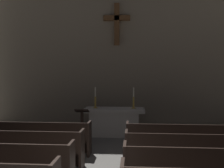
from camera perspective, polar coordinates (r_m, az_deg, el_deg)
The scene contains 9 objects.
pew_left_row_3 at distance 7.31m, azimuth -19.93°, elevation -12.42°, with size 3.48×0.50×0.95m.
pew_left_row_4 at distance 8.30m, azimuth -16.68°, elevation -10.55°, with size 3.48×0.50×0.95m.
pew_right_row_3 at distance 6.86m, azimuth 17.82°, elevation -13.39°, with size 3.48×0.50×0.95m.
pew_right_row_4 at distance 7.91m, azimuth 15.93°, elevation -11.20°, with size 3.48×0.50×0.95m.
altar at distance 10.13m, azimuth 0.48°, elevation -7.72°, with size 2.20×0.90×1.01m.
candlestick_left at distance 10.09m, azimuth -3.49°, elevation -3.59°, with size 0.16×0.16×0.76m.
candlestick_right at distance 10.00m, azimuth 4.50°, elevation -3.65°, with size 0.16×0.16×0.76m.
apse_with_cross at distance 11.74m, azimuth 1.08°, elevation 10.22°, with size 10.80×0.45×7.80m.
lectern at distance 9.08m, azimuth -6.22°, elevation -8.86°, with size 0.44×0.36×1.15m.
Camera 1 is at (0.71, -4.22, 2.36)m, focal length 44.07 mm.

